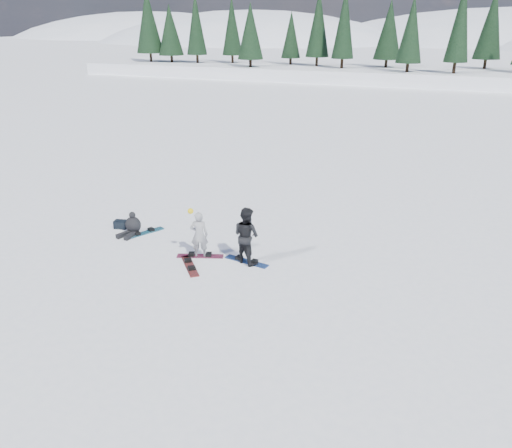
# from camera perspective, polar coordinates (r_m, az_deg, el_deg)

# --- Properties ---
(ground) EXTENTS (420.00, 420.00, 0.00)m
(ground) POSITION_cam_1_polar(r_m,az_deg,el_deg) (15.90, -2.34, -4.29)
(ground) COLOR white
(ground) RESTS_ON ground
(alpine_backdrop) EXTENTS (412.50, 227.00, 53.20)m
(alpine_backdrop) POSITION_cam_1_polar(r_m,az_deg,el_deg) (203.99, 17.42, 15.26)
(alpine_backdrop) COLOR white
(alpine_backdrop) RESTS_ON ground
(snowboarder_woman) EXTENTS (0.66, 0.55, 1.68)m
(snowboarder_woman) POSITION_cam_1_polar(r_m,az_deg,el_deg) (15.98, -6.53, -1.18)
(snowboarder_woman) COLOR #A2A3A8
(snowboarder_woman) RESTS_ON ground
(snowboarder_man) EXTENTS (1.08, 0.97, 1.83)m
(snowboarder_man) POSITION_cam_1_polar(r_m,az_deg,el_deg) (15.47, -1.11, -1.30)
(snowboarder_man) COLOR black
(snowboarder_man) RESTS_ON ground
(seated_rider) EXTENTS (0.66, 1.00, 0.81)m
(seated_rider) POSITION_cam_1_polar(r_m,az_deg,el_deg) (18.36, -13.95, -0.16)
(seated_rider) COLOR black
(seated_rider) RESTS_ON ground
(gear_bag) EXTENTS (0.50, 0.39, 0.30)m
(gear_bag) POSITION_cam_1_polar(r_m,az_deg,el_deg) (19.00, -15.20, -0.04)
(gear_bag) COLOR black
(gear_bag) RESTS_ON ground
(snowboard_woman) EXTENTS (1.51, 0.77, 0.03)m
(snowboard_woman) POSITION_cam_1_polar(r_m,az_deg,el_deg) (16.30, -6.40, -3.66)
(snowboard_woman) COLOR maroon
(snowboard_woman) RESTS_ON ground
(snowboard_man) EXTENTS (1.53, 0.52, 0.03)m
(snowboard_man) POSITION_cam_1_polar(r_m,az_deg,el_deg) (15.86, -1.09, -4.30)
(snowboard_man) COLOR navy
(snowboard_man) RESTS_ON ground
(snowboard_loose_a) EXTENTS (0.94, 1.46, 0.03)m
(snowboard_loose_a) POSITION_cam_1_polar(r_m,az_deg,el_deg) (18.38, -12.65, -1.01)
(snowboard_loose_a) COLOR teal
(snowboard_loose_a) RESTS_ON ground
(snowboard_loose_b) EXTENTS (1.19, 1.32, 0.03)m
(snowboard_loose_b) POSITION_cam_1_polar(r_m,az_deg,el_deg) (15.71, -7.57, -4.77)
(snowboard_loose_b) COLOR maroon
(snowboard_loose_b) RESTS_ON ground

